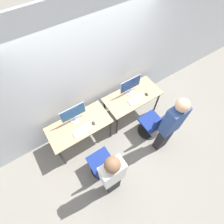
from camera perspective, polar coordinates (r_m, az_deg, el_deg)
ground_plane at (r=4.12m, az=0.94°, el=-7.80°), size 20.00×20.00×0.00m
wall_back at (r=3.32m, az=-5.95°, el=12.32°), size 12.00×0.05×2.80m
desk_left at (r=3.55m, az=-10.58°, el=-4.81°), size 1.24×0.61×0.74m
monitor_left at (r=3.35m, az=-12.53°, el=-0.50°), size 0.50×0.20×0.42m
keyboard_left at (r=3.40m, az=-9.71°, el=-5.93°), size 0.37×0.16×0.02m
mouse_left at (r=3.43m, az=-5.99°, el=-3.63°), size 0.06×0.09×0.03m
office_chair_left at (r=3.50m, az=-3.09°, el=-16.93°), size 0.48×0.48×0.91m
person_left at (r=2.90m, az=0.12°, el=-20.20°), size 0.36×0.22×1.67m
desk_right at (r=3.90m, az=6.63°, el=4.55°), size 1.24×0.61×0.74m
monitor_right at (r=3.71m, az=6.02°, el=8.67°), size 0.50×0.20×0.42m
keyboard_right at (r=3.77m, az=7.96°, el=4.06°), size 0.37×0.16×0.02m
mouse_right at (r=3.88m, az=11.26°, el=5.75°), size 0.06×0.09×0.03m
office_chair_right at (r=3.92m, az=12.98°, el=-4.08°), size 0.48×0.48×0.91m
person_right at (r=3.34m, az=18.47°, el=-4.30°), size 0.36×0.23×1.72m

